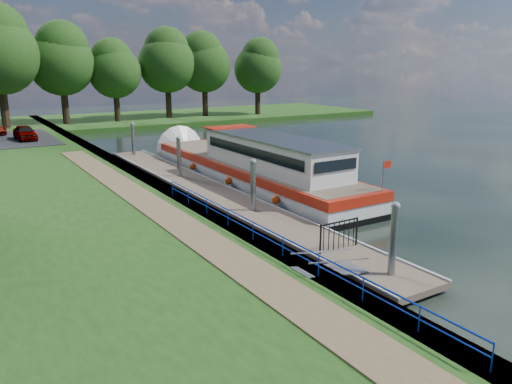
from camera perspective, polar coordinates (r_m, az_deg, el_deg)
ground at (r=18.23m, az=13.92°, el=-9.70°), size 160.00×160.00×0.00m
bank_edge at (r=28.99m, az=-11.39°, el=0.29°), size 1.10×90.00×0.78m
far_bank at (r=68.26m, az=-10.90°, el=8.26°), size 60.00×18.00×0.60m
footpath at (r=21.93m, az=-9.52°, el=-3.08°), size 1.60×40.00×0.05m
blue_fence at (r=18.26m, az=1.29°, el=-4.79°), size 0.04×18.04×0.72m
pontoon at (r=28.23m, az=-5.09°, el=-0.28°), size 2.50×30.00×0.56m
mooring_piles at (r=27.97m, az=-5.14°, el=1.89°), size 0.30×27.30×3.55m
gangway at (r=17.14m, az=8.44°, el=-8.73°), size 2.58×1.00×0.92m
gate_panel at (r=19.29m, az=9.48°, el=-4.44°), size 1.85×0.05×1.15m
barge at (r=31.53m, az=-1.03°, el=3.02°), size 4.36×21.15×4.78m
horizon_trees at (r=61.06m, az=-22.43°, el=13.96°), size 54.38×10.03×12.87m
car_a at (r=48.58m, az=-24.91°, el=6.19°), size 1.75×3.88×1.29m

